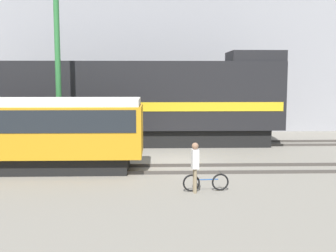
{
  "coord_description": "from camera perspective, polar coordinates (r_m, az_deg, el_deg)",
  "views": [
    {
      "loc": [
        -0.84,
        -19.47,
        3.94
      ],
      "look_at": [
        -0.26,
        -0.83,
        1.8
      ],
      "focal_mm": 45.0,
      "sensor_mm": 36.0,
      "label": 1
    }
  ],
  "objects": [
    {
      "name": "ground_plane",
      "position": [
        19.89,
        0.66,
        -4.88
      ],
      "size": [
        120.0,
        120.0,
        0.0
      ],
      "primitive_type": "plane",
      "color": "slate"
    },
    {
      "name": "track_near",
      "position": [
        18.08,
        0.91,
        -5.81
      ],
      "size": [
        60.0,
        1.51,
        0.14
      ],
      "color": "#47423D",
      "rests_on": "ground"
    },
    {
      "name": "track_far",
      "position": [
        24.94,
        0.16,
        -2.39
      ],
      "size": [
        60.0,
        1.51,
        0.14
      ],
      "color": "#47423D",
      "rests_on": "ground"
    },
    {
      "name": "building_backdrop",
      "position": [
        33.84,
        -0.37,
        13.33
      ],
      "size": [
        45.71,
        6.0,
        15.89
      ],
      "color": "#99999E",
      "rests_on": "ground"
    },
    {
      "name": "freight_locomotive",
      "position": [
        24.72,
        -5.74,
        3.29
      ],
      "size": [
        18.32,
        3.04,
        5.46
      ],
      "color": "black",
      "rests_on": "ground"
    },
    {
      "name": "streetcar",
      "position": [
        18.6,
        -18.88,
        -0.52
      ],
      "size": [
        9.86,
        2.54,
        3.09
      ],
      "color": "black",
      "rests_on": "ground"
    },
    {
      "name": "bicycle",
      "position": [
        14.86,
        5.16,
        -7.62
      ],
      "size": [
        1.64,
        0.44,
        0.67
      ],
      "color": "black",
      "rests_on": "ground"
    },
    {
      "name": "person",
      "position": [
        14.47,
        3.68,
        -4.93
      ],
      "size": [
        0.25,
        0.38,
        1.74
      ],
      "color": "#8C7A5B",
      "rests_on": "ground"
    },
    {
      "name": "utility_pole_left",
      "position": [
        21.68,
        -14.7,
        8.22
      ],
      "size": [
        0.27,
        0.27,
        9.31
      ],
      "color": "#2D7238",
      "rests_on": "ground"
    }
  ]
}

